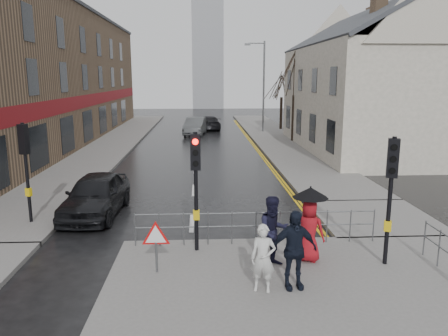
{
  "coord_description": "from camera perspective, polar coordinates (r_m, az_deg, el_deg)",
  "views": [
    {
      "loc": [
        0.37,
        -11.6,
        4.99
      ],
      "look_at": [
        1.12,
        2.92,
        1.96
      ],
      "focal_mm": 35.0,
      "sensor_mm": 36.0,
      "label": 1
    }
  ],
  "objects": [
    {
      "name": "tree_far",
      "position": [
        42.3,
        7.56,
        10.89
      ],
      "size": [
        2.4,
        2.4,
        5.64
      ],
      "color": "#2D2219",
      "rests_on": "right_pavement"
    },
    {
      "name": "car_mid",
      "position": [
        38.88,
        -3.78,
        5.47
      ],
      "size": [
        2.18,
        4.73,
        1.5
      ],
      "primitive_type": "imported",
      "rotation": [
        0.0,
        0.0,
        -0.13
      ],
      "color": "#474A4C",
      "rests_on": "ground"
    },
    {
      "name": "pedestrian_b",
      "position": [
        11.49,
        6.49,
        -8.24
      ],
      "size": [
        1.08,
        0.94,
        1.87
      ],
      "primitive_type": "imported",
      "rotation": [
        0.0,
        0.0,
        0.29
      ],
      "color": "black",
      "rests_on": "near_pavement"
    },
    {
      "name": "ground",
      "position": [
        12.63,
        -4.5,
        -11.55
      ],
      "size": [
        120.0,
        120.0,
        0.0
      ],
      "primitive_type": "plane",
      "color": "black",
      "rests_on": "ground"
    },
    {
      "name": "traffic_signal_far_left",
      "position": [
        15.94,
        -24.54,
        1.55
      ],
      "size": [
        0.34,
        0.33,
        3.4
      ],
      "color": "black",
      "rests_on": "left_pavement"
    },
    {
      "name": "right_pavement",
      "position": [
        37.43,
        6.5,
        4.13
      ],
      "size": [
        4.0,
        40.0,
        0.14
      ],
      "primitive_type": "cube",
      "color": "#605E5B",
      "rests_on": "ground"
    },
    {
      "name": "street_lamp",
      "position": [
        39.97,
        4.96,
        11.3
      ],
      "size": [
        1.83,
        0.25,
        8.0
      ],
      "color": "#595B5E",
      "rests_on": "right_pavement"
    },
    {
      "name": "car_parked",
      "position": [
        16.69,
        -16.4,
        -3.38
      ],
      "size": [
        2.07,
        4.61,
        1.54
      ],
      "primitive_type": "imported",
      "rotation": [
        0.0,
        0.0,
        -0.06
      ],
      "color": "black",
      "rests_on": "ground"
    },
    {
      "name": "pedestrian_a",
      "position": [
        10.22,
        5.12,
        -11.66
      ],
      "size": [
        0.65,
        0.5,
        1.59
      ],
      "primitive_type": "imported",
      "rotation": [
        0.0,
        0.0,
        -0.23
      ],
      "color": "silver",
      "rests_on": "near_pavement"
    },
    {
      "name": "guard_railing_front",
      "position": [
        12.98,
        4.21,
        -6.84
      ],
      "size": [
        7.14,
        0.04,
        1.0
      ],
      "color": "#595B5E",
      "rests_on": "near_pavement"
    },
    {
      "name": "building_left_terrace",
      "position": [
        35.81,
        -23.62,
        10.81
      ],
      "size": [
        8.0,
        42.0,
        10.0
      ],
      "primitive_type": "cube",
      "color": "brown",
      "rests_on": "ground"
    },
    {
      "name": "church_tower",
      "position": [
        73.72,
        -2.16,
        14.86
      ],
      "size": [
        5.0,
        5.0,
        18.0
      ],
      "primitive_type": "cube",
      "color": "gray",
      "rests_on": "ground"
    },
    {
      "name": "pedestrian_with_umbrella",
      "position": [
        11.87,
        11.08,
        -6.81
      ],
      "size": [
        0.98,
        0.96,
        2.04
      ],
      "color": "maroon",
      "rests_on": "near_pavement"
    },
    {
      "name": "traffic_signal_near_left",
      "position": [
        12.07,
        -3.71,
        -0.38
      ],
      "size": [
        0.28,
        0.27,
        3.4
      ],
      "color": "black",
      "rests_on": "near_pavement"
    },
    {
      "name": "near_pavement",
      "position": [
        9.83,
        13.69,
        -18.62
      ],
      "size": [
        10.0,
        9.0,
        0.14
      ],
      "primitive_type": "cube",
      "color": "#605E5B",
      "rests_on": "ground"
    },
    {
      "name": "car_far",
      "position": [
        42.64,
        -1.96,
        5.93
      ],
      "size": [
        2.33,
        4.77,
        1.34
      ],
      "primitive_type": "imported",
      "rotation": [
        0.0,
        0.0,
        3.24
      ],
      "color": "black",
      "rests_on": "ground"
    },
    {
      "name": "traffic_signal_near_right",
      "position": [
        11.92,
        21.02,
        -1.3
      ],
      "size": [
        0.34,
        0.33,
        3.4
      ],
      "color": "black",
      "rests_on": "near_pavement"
    },
    {
      "name": "building_right_cream",
      "position": [
        31.8,
        18.82,
        10.76
      ],
      "size": [
        9.0,
        16.4,
        10.1
      ],
      "color": "beige",
      "rests_on": "ground"
    },
    {
      "name": "left_pavement",
      "position": [
        35.62,
        -14.09,
        3.46
      ],
      "size": [
        4.0,
        44.0,
        0.14
      ],
      "primitive_type": "cube",
      "color": "#605E5B",
      "rests_on": "ground"
    },
    {
      "name": "pavement_bridge_right",
      "position": [
        16.58,
        18.99,
        -6.17
      ],
      "size": [
        4.0,
        4.2,
        0.14
      ],
      "primitive_type": "cube",
      "color": "#605E5B",
      "rests_on": "ground"
    },
    {
      "name": "warning_sign",
      "position": [
        11.18,
        -8.9,
        -9.07
      ],
      "size": [
        0.8,
        0.07,
        1.35
      ],
      "color": "#595B5E",
      "rests_on": "near_pavement"
    },
    {
      "name": "tree_near",
      "position": [
        34.35,
        9.21,
        11.85
      ],
      "size": [
        2.4,
        2.4,
        6.58
      ],
      "color": "#2D2219",
      "rests_on": "right_pavement"
    },
    {
      "name": "pedestrian_d",
      "position": [
        10.39,
        9.08,
        -10.48
      ],
      "size": [
        1.15,
        0.58,
        1.89
      ],
      "primitive_type": "imported",
      "rotation": [
        0.0,
        0.0,
        0.11
      ],
      "color": "black",
      "rests_on": "near_pavement"
    }
  ]
}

